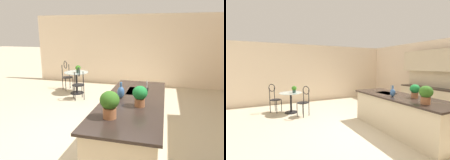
{
  "view_description": "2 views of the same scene",
  "coord_description": "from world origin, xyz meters",
  "views": [
    {
      "loc": [
        3.73,
        1.35,
        2.11
      ],
      "look_at": [
        -1.29,
        0.05,
        0.86
      ],
      "focal_mm": 33.21,
      "sensor_mm": 36.0,
      "label": 1
    },
    {
      "loc": [
        3.34,
        -2.39,
        1.72
      ],
      "look_at": [
        -1.63,
        -0.06,
        1.22
      ],
      "focal_mm": 25.67,
      "sensor_mm": 36.0,
      "label": 2
    }
  ],
  "objects": [
    {
      "name": "kitchen_island",
      "position": [
        0.3,
        0.85,
        0.46
      ],
      "size": [
        2.8,
        1.06,
        0.92
      ],
      "color": "beige",
      "rests_on": "ground"
    },
    {
      "name": "vase_on_counter",
      "position": [
        0.25,
        0.61,
        1.03
      ],
      "size": [
        0.13,
        0.13,
        0.29
      ],
      "color": "#386099",
      "rests_on": "kitchen_island"
    },
    {
      "name": "potted_plant_on_table",
      "position": [
        -2.48,
        -1.41,
        0.88
      ],
      "size": [
        0.18,
        0.18,
        0.25
      ],
      "color": "#385147",
      "rests_on": "bistro_table"
    },
    {
      "name": "bistro_table",
      "position": [
        -2.56,
        -1.52,
        0.45
      ],
      "size": [
        0.8,
        0.8,
        0.74
      ],
      "color": "black",
      "rests_on": "ground"
    },
    {
      "name": "sink_faucet",
      "position": [
        -0.25,
        1.03,
        1.03
      ],
      "size": [
        0.02,
        0.02,
        0.22
      ],
      "primitive_type": "cylinder",
      "color": "#B2B5BA",
      "rests_on": "kitchen_island"
    },
    {
      "name": "chair_by_island",
      "position": [
        -2.93,
        -2.05,
        0.57
      ],
      "size": [
        0.54,
        0.54,
        1.04
      ],
      "color": "black",
      "rests_on": "ground"
    },
    {
      "name": "potted_plant_counter_far",
      "position": [
        1.15,
        0.65,
        1.14
      ],
      "size": [
        0.27,
        0.27,
        0.39
      ],
      "color": "#9E603D",
      "rests_on": "kitchen_island"
    },
    {
      "name": "chair_near_window",
      "position": [
        -1.95,
        -1.17,
        0.57
      ],
      "size": [
        0.53,
        0.53,
        1.04
      ],
      "color": "black",
      "rests_on": "ground"
    },
    {
      "name": "ground_plane",
      "position": [
        0.0,
        0.0,
        0.0
      ],
      "size": [
        40.0,
        40.0,
        0.0
      ],
      "primitive_type": "plane",
      "color": "beige"
    },
    {
      "name": "potted_plant_counter_near",
      "position": [
        0.6,
        1.0,
        1.11
      ],
      "size": [
        0.24,
        0.24,
        0.34
      ],
      "color": "#9E603D",
      "rests_on": "kitchen_island"
    },
    {
      "name": "wall_left_window",
      "position": [
        -4.26,
        0.0,
        1.35
      ],
      "size": [
        0.12,
        7.8,
        2.7
      ],
      "primitive_type": "cube",
      "color": "beige",
      "rests_on": "ground"
    }
  ]
}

